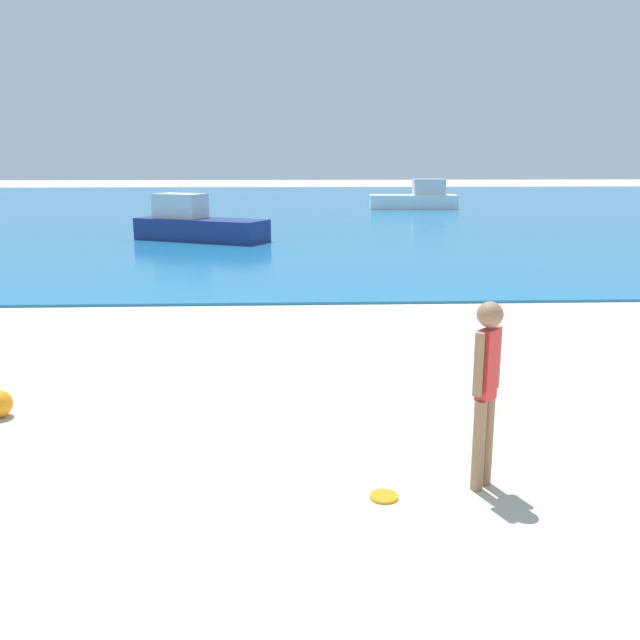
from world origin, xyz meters
name	(u,v)px	position (x,y,z in m)	size (l,w,h in m)	color
water	(286,206)	(0.00, 43.67, 0.03)	(160.00, 60.00, 0.06)	#1E6B9E
person_standing	(486,384)	(1.92, 5.44, 1.00)	(0.31, 0.31, 1.76)	#936B4C
frisbee	(384,497)	(0.99, 5.25, 0.01)	(0.26, 0.26, 0.03)	orange
boat_near	(197,224)	(-3.21, 25.10, 0.64)	(5.09, 3.62, 1.67)	navy
boat_far	(416,199)	(7.76, 40.88, 0.66)	(5.19, 1.86, 1.74)	white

